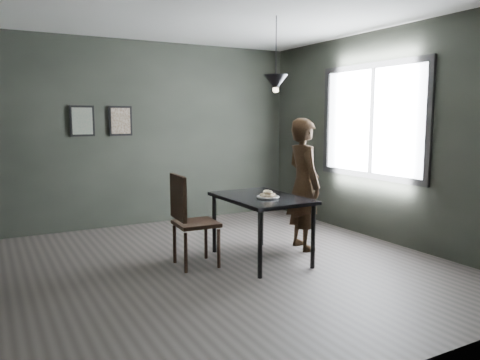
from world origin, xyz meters
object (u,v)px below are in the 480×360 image
white_plate (268,198)px  woman (304,184)px  cafe_table (261,203)px  pendant_lamp (276,83)px  wood_chair (188,215)px

white_plate → woman: 0.78m
cafe_table → pendant_lamp: pendant_lamp is taller
cafe_table → pendant_lamp: 1.41m
wood_chair → pendant_lamp: pendant_lamp is taller
cafe_table → woman: woman is taller
white_plate → wood_chair: 0.91m
white_plate → pendant_lamp: (0.24, 0.24, 1.29)m
white_plate → wood_chair: wood_chair is taller
white_plate → pendant_lamp: pendant_lamp is taller
cafe_table → woman: 0.75m
pendant_lamp → woman: bearing=7.2°
cafe_table → woman: size_ratio=0.73×
cafe_table → woman: bearing=12.5°
cafe_table → wood_chair: size_ratio=1.16×
woman → wood_chair: woman is taller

